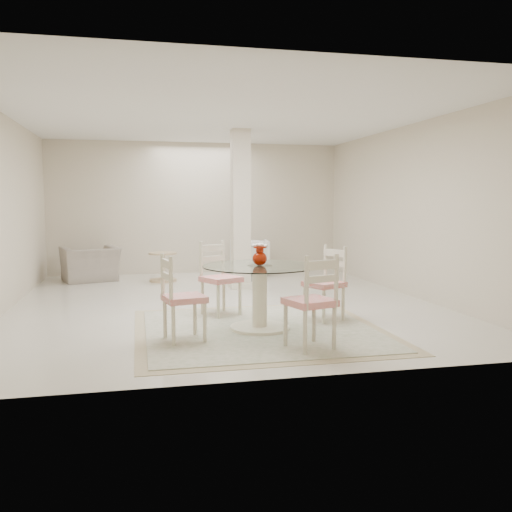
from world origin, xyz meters
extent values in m
plane|color=silver|center=(0.00, 0.00, 0.00)|extent=(7.00, 7.00, 0.00)
cube|color=beige|center=(0.00, 3.50, 1.35)|extent=(6.00, 0.02, 2.70)
cube|color=beige|center=(0.00, -3.50, 1.35)|extent=(6.00, 0.02, 2.70)
cube|color=beige|center=(-3.00, 0.00, 1.35)|extent=(0.02, 7.00, 2.70)
cube|color=beige|center=(3.00, 0.00, 1.35)|extent=(0.02, 7.00, 2.70)
cube|color=white|center=(0.00, 0.00, 2.70)|extent=(6.00, 7.00, 0.02)
cube|color=beige|center=(0.50, 1.30, 1.35)|extent=(0.30, 0.30, 2.70)
cube|color=tan|center=(0.14, -1.77, 0.00)|extent=(2.85, 2.85, 0.01)
cube|color=beige|center=(0.14, -1.77, 0.01)|extent=(2.61, 2.61, 0.01)
cylinder|color=beige|center=(0.14, -1.77, 0.03)|extent=(0.69, 0.69, 0.05)
cylinder|color=beige|center=(0.14, -1.77, 0.40)|extent=(0.17, 0.17, 0.71)
cylinder|color=beige|center=(0.14, -1.77, 0.73)|extent=(0.28, 0.28, 0.03)
cylinder|color=white|center=(0.14, -1.77, 0.75)|extent=(1.32, 1.32, 0.01)
ellipsoid|color=#9D1904|center=(0.14, -1.77, 0.84)|extent=(0.17, 0.17, 0.16)
cylinder|color=#9D1904|center=(0.14, -1.77, 0.94)|extent=(0.09, 0.09, 0.05)
cylinder|color=#9D1904|center=(0.14, -1.77, 0.97)|extent=(0.15, 0.15, 0.02)
ellipsoid|color=white|center=(0.14, -1.77, 1.00)|extent=(0.10, 0.10, 0.04)
ellipsoid|color=white|center=(0.19, -1.75, 0.98)|extent=(0.10, 0.10, 0.04)
ellipsoid|color=white|center=(0.09, -1.74, 0.99)|extent=(0.10, 0.10, 0.04)
cylinder|color=beige|center=(0.81, -1.37, 0.22)|extent=(0.04, 0.04, 0.43)
cylinder|color=beige|center=(0.95, -1.68, 0.22)|extent=(0.04, 0.04, 0.43)
cylinder|color=beige|center=(1.12, -1.23, 0.22)|extent=(0.04, 0.04, 0.43)
cylinder|color=beige|center=(1.26, -1.54, 0.22)|extent=(0.04, 0.04, 0.43)
cube|color=red|center=(1.03, -1.46, 0.47)|extent=(0.55, 0.55, 0.07)
cube|color=beige|center=(1.21, -1.38, 0.78)|extent=(0.20, 0.36, 0.51)
cylinder|color=beige|center=(-0.25, -1.11, 0.22)|extent=(0.04, 0.04, 0.45)
cylinder|color=beige|center=(0.06, -0.95, 0.22)|extent=(0.04, 0.04, 0.45)
cylinder|color=beige|center=(-0.41, -0.80, 0.22)|extent=(0.04, 0.04, 0.45)
cylinder|color=beige|center=(-0.10, -0.64, 0.22)|extent=(0.04, 0.04, 0.45)
cube|color=red|center=(-0.18, -0.88, 0.48)|extent=(0.58, 0.58, 0.07)
cube|color=beige|center=(-0.27, -0.70, 0.81)|extent=(0.37, 0.22, 0.53)
cylinder|color=beige|center=(-0.56, -2.22, 0.22)|extent=(0.04, 0.04, 0.43)
cylinder|color=beige|center=(-0.63, -1.89, 0.22)|extent=(0.04, 0.04, 0.43)
cylinder|color=beige|center=(-0.89, -2.29, 0.22)|extent=(0.04, 0.04, 0.43)
cylinder|color=beige|center=(-0.96, -1.96, 0.22)|extent=(0.04, 0.04, 0.43)
cube|color=#B21713|center=(-0.76, -2.09, 0.47)|extent=(0.49, 0.49, 0.07)
cube|color=beige|center=(-0.94, -2.13, 0.78)|extent=(0.12, 0.38, 0.51)
cylinder|color=beige|center=(0.57, -2.45, 0.23)|extent=(0.04, 0.04, 0.45)
cylinder|color=beige|center=(0.23, -2.55, 0.23)|extent=(0.04, 0.04, 0.45)
cylinder|color=beige|center=(0.67, -2.79, 0.23)|extent=(0.04, 0.04, 0.45)
cylinder|color=beige|center=(0.34, -2.89, 0.23)|extent=(0.04, 0.04, 0.45)
cube|color=red|center=(0.45, -2.67, 0.49)|extent=(0.54, 0.54, 0.07)
cube|color=beige|center=(0.51, -2.86, 0.81)|extent=(0.39, 0.15, 0.53)
imported|color=gray|center=(-2.11, 2.73, 0.32)|extent=(1.19, 1.10, 0.64)
imported|color=white|center=(1.00, 2.99, 0.36)|extent=(0.87, 0.89, 0.72)
cylinder|color=#D7AB84|center=(-0.78, 2.37, 0.02)|extent=(0.50, 0.50, 0.04)
cylinder|color=#D7AB84|center=(-0.78, 2.37, 0.27)|extent=(0.07, 0.07, 0.48)
cylinder|color=#D7AB84|center=(-0.78, 2.37, 0.53)|extent=(0.52, 0.52, 0.03)
camera|label=1|loc=(-1.23, -7.81, 1.50)|focal=38.00mm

